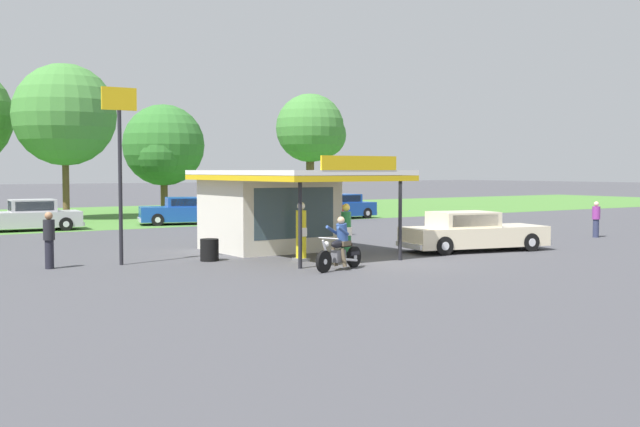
% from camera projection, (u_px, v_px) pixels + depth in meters
% --- Properties ---
extents(ground_plane, '(300.00, 300.00, 0.00)m').
position_uv_depth(ground_plane, '(387.00, 263.00, 24.56)').
color(ground_plane, '#424247').
extents(grass_verge_strip, '(120.00, 24.00, 0.01)m').
position_uv_depth(grass_verge_strip, '(94.00, 216.00, 49.47)').
color(grass_verge_strip, '#477A33').
rests_on(grass_verge_strip, ground).
extents(service_station_kiosk, '(4.77, 7.74, 3.39)m').
position_uv_depth(service_station_kiosk, '(275.00, 204.00, 28.09)').
color(service_station_kiosk, beige).
rests_on(service_station_kiosk, ground).
extents(gas_pump_nearside, '(0.44, 0.44, 1.92)m').
position_uv_depth(gas_pump_nearside, '(301.00, 234.00, 24.96)').
color(gas_pump_nearside, slate).
rests_on(gas_pump_nearside, ground).
extents(gas_pump_offside, '(0.44, 0.44, 1.82)m').
position_uv_depth(gas_pump_offside, '(346.00, 233.00, 25.96)').
color(gas_pump_offside, slate).
rests_on(gas_pump_offside, ground).
extents(motorcycle_with_rider, '(2.08, 0.92, 1.58)m').
position_uv_depth(motorcycle_with_rider, '(340.00, 248.00, 22.77)').
color(motorcycle_with_rider, black).
rests_on(motorcycle_with_rider, ground).
extents(featured_classic_sedan, '(5.76, 2.96, 1.44)m').
position_uv_depth(featured_classic_sedan, '(472.00, 233.00, 28.10)').
color(featured_classic_sedan, beige).
rests_on(featured_classic_sedan, ground).
extents(parked_car_back_row_far_right, '(5.46, 2.36, 1.53)m').
position_uv_depth(parked_car_back_row_far_right, '(27.00, 217.00, 37.41)').
color(parked_car_back_row_far_right, '#B7B7BC').
rests_on(parked_car_back_row_far_right, ground).
extents(parked_car_back_row_centre, '(5.82, 3.40, 1.47)m').
position_uv_depth(parked_car_back_row_centre, '(189.00, 212.00, 42.06)').
color(parked_car_back_row_centre, '#19479E').
rests_on(parked_car_back_row_centre, ground).
extents(parked_car_back_row_left, '(5.05, 2.17, 1.50)m').
position_uv_depth(parked_car_back_row_left, '(338.00, 207.00, 46.67)').
color(parked_car_back_row_left, '#19479E').
rests_on(parked_car_back_row_left, ground).
extents(bystander_admiring_sedan, '(0.34, 0.34, 1.71)m').
position_uv_depth(bystander_admiring_sedan, '(49.00, 239.00, 23.00)').
color(bystander_admiring_sedan, black).
rests_on(bystander_admiring_sedan, ground).
extents(bystander_strolling_foreground, '(0.34, 0.34, 1.60)m').
position_uv_depth(bystander_strolling_foreground, '(340.00, 217.00, 34.61)').
color(bystander_strolling_foreground, black).
rests_on(bystander_strolling_foreground, ground).
extents(bystander_chatting_near_pumps, '(0.34, 0.34, 1.58)m').
position_uv_depth(bystander_chatting_near_pumps, '(596.00, 219.00, 33.78)').
color(bystander_chatting_near_pumps, '#2D3351').
rests_on(bystander_chatting_near_pumps, ground).
extents(tree_oak_far_right, '(5.32, 5.27, 8.84)m').
position_uv_depth(tree_oak_far_right, '(313.00, 130.00, 59.46)').
color(tree_oak_far_right, brown).
rests_on(tree_oak_far_right, ground).
extents(tree_oak_right, '(5.78, 5.78, 7.62)m').
position_uv_depth(tree_oak_right, '(163.00, 147.00, 54.58)').
color(tree_oak_right, brown).
rests_on(tree_oak_right, ground).
extents(tree_oak_far_left, '(6.05, 6.05, 9.26)m').
position_uv_depth(tree_oak_far_left, '(65.00, 115.00, 45.72)').
color(tree_oak_far_left, brown).
rests_on(tree_oak_far_left, ground).
extents(roadside_pole_sign, '(1.10, 0.12, 5.50)m').
position_uv_depth(roadside_pole_sign, '(120.00, 146.00, 23.80)').
color(roadside_pole_sign, black).
rests_on(roadside_pole_sign, ground).
extents(spare_tire_stack, '(0.60, 0.60, 0.72)m').
position_uv_depth(spare_tire_stack, '(209.00, 250.00, 25.02)').
color(spare_tire_stack, black).
rests_on(spare_tire_stack, ground).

